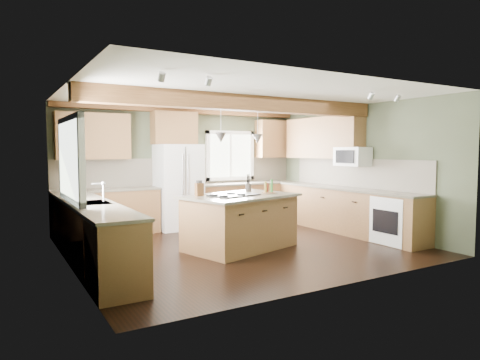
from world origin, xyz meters
TOP-DOWN VIEW (x-y plane):
  - floor at (0.00, 0.00)m, footprint 5.60×5.60m
  - ceiling at (0.00, 0.00)m, footprint 5.60×5.60m
  - wall_back at (0.00, 2.50)m, footprint 5.60×0.00m
  - wall_left at (-2.80, 0.00)m, footprint 0.00×5.00m
  - wall_right at (2.80, 0.00)m, footprint 0.00×5.00m
  - ceiling_beam at (0.00, -0.12)m, footprint 5.55×0.26m
  - soffit_trim at (0.00, 2.40)m, footprint 5.55×0.20m
  - backsplash_back at (0.00, 2.48)m, footprint 5.58×0.03m
  - backsplash_right at (2.78, 0.05)m, footprint 0.03×3.70m
  - base_cab_back_left at (-1.79, 2.20)m, footprint 2.02×0.60m
  - counter_back_left at (-1.79, 2.20)m, footprint 2.06×0.64m
  - base_cab_back_right at (1.49, 2.20)m, footprint 2.62×0.60m
  - counter_back_right at (1.49, 2.20)m, footprint 2.66×0.64m
  - base_cab_left at (-2.50, 0.05)m, footprint 0.60×3.70m
  - counter_left at (-2.50, 0.05)m, footprint 0.64×3.74m
  - base_cab_right at (2.50, 0.05)m, footprint 0.60×3.70m
  - counter_right at (2.50, 0.05)m, footprint 0.64×3.74m
  - upper_cab_back_left at (-1.99, 2.33)m, footprint 1.40×0.35m
  - upper_cab_over_fridge at (-0.30, 2.33)m, footprint 0.96×0.35m
  - upper_cab_right at (2.62, 0.90)m, footprint 0.35×2.20m
  - upper_cab_back_corner at (2.30, 2.33)m, footprint 0.90×0.35m
  - window_left at (-2.78, 0.05)m, footprint 0.04×1.60m
  - window_back at (1.15, 2.48)m, footprint 1.10×0.04m
  - sink at (-2.50, 0.05)m, footprint 0.50×0.65m
  - faucet at (-2.32, 0.05)m, footprint 0.02×0.02m
  - dishwasher at (-2.49, -1.25)m, footprint 0.60×0.60m
  - oven at (2.49, -1.25)m, footprint 0.60×0.72m
  - microwave at (2.58, -0.05)m, footprint 0.40×0.70m
  - pendant_left at (-0.52, -0.24)m, footprint 0.18×0.18m
  - pendant_right at (0.34, 0.00)m, footprint 0.18×0.18m
  - refrigerator at (-0.30, 2.12)m, footprint 0.90×0.74m
  - island at (-0.09, -0.12)m, footprint 2.02×1.54m
  - island_top at (-0.09, -0.12)m, footprint 2.16×1.69m
  - cooktop at (-0.23, -0.16)m, footprint 0.89×0.71m
  - knife_block at (-0.76, 0.08)m, footprint 0.13×0.10m
  - utensil_crock at (0.36, 0.35)m, footprint 0.15×0.15m
  - bottle_tray at (0.52, -0.10)m, footprint 0.26×0.26m

SIDE VIEW (x-z plane):
  - floor at x=0.00m, z-range 0.00..0.00m
  - dishwasher at x=-2.49m, z-range 0.01..0.85m
  - oven at x=2.49m, z-range 0.01..0.85m
  - base_cab_back_left at x=-1.79m, z-range 0.00..0.88m
  - base_cab_back_right at x=1.49m, z-range 0.00..0.88m
  - base_cab_left at x=-2.50m, z-range 0.00..0.88m
  - base_cab_right at x=2.50m, z-range 0.00..0.88m
  - island at x=-0.09m, z-range 0.00..0.88m
  - counter_back_left at x=-1.79m, z-range 0.88..0.92m
  - counter_back_right at x=1.49m, z-range 0.88..0.92m
  - counter_left at x=-2.50m, z-range 0.88..0.92m
  - counter_right at x=2.50m, z-range 0.88..0.92m
  - refrigerator at x=-0.30m, z-range 0.00..1.80m
  - island_top at x=-0.09m, z-range 0.88..0.92m
  - sink at x=-2.50m, z-range 0.89..0.92m
  - cooktop at x=-0.23m, z-range 0.92..0.94m
  - utensil_crock at x=0.36m, z-range 0.92..1.07m
  - knife_block at x=-0.76m, z-range 0.92..1.13m
  - bottle_tray at x=0.52m, z-range 0.92..1.15m
  - faucet at x=-2.32m, z-range 0.91..1.19m
  - backsplash_back at x=0.00m, z-range 0.92..1.50m
  - backsplash_right at x=2.78m, z-range 0.92..1.50m
  - wall_back at x=0.00m, z-range -1.50..4.10m
  - wall_left at x=-2.80m, z-range -1.20..3.80m
  - wall_right at x=2.80m, z-range -1.20..3.80m
  - window_back at x=1.15m, z-range 1.05..2.05m
  - window_left at x=-2.78m, z-range 1.02..2.08m
  - microwave at x=2.58m, z-range 1.36..1.74m
  - pendant_left at x=-0.52m, z-range 1.80..1.96m
  - pendant_right at x=0.34m, z-range 1.80..1.96m
  - upper_cab_back_left at x=-1.99m, z-range 1.50..2.40m
  - upper_cab_right at x=2.62m, z-range 1.50..2.40m
  - upper_cab_back_corner at x=2.30m, z-range 1.50..2.40m
  - upper_cab_over_fridge at x=-0.30m, z-range 1.80..2.50m
  - ceiling_beam at x=0.00m, z-range 2.34..2.60m
  - soffit_trim at x=0.00m, z-range 2.49..2.59m
  - ceiling at x=0.00m, z-range 2.60..2.60m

